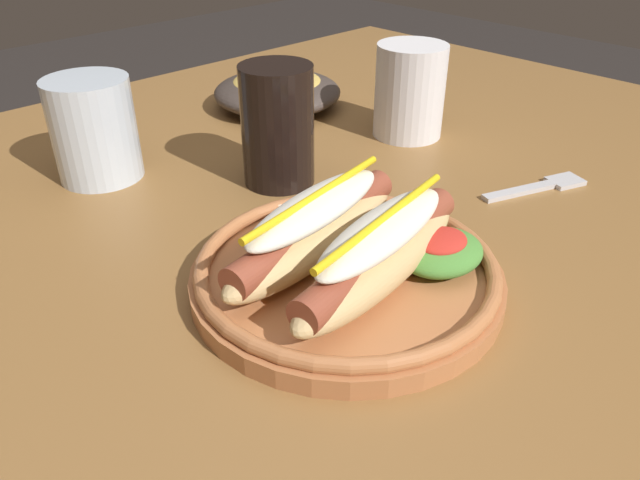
% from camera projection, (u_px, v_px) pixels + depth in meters
% --- Properties ---
extents(dining_table, '(1.36, 1.08, 0.74)m').
position_uv_depth(dining_table, '(311.00, 319.00, 0.59)').
color(dining_table, olive).
rests_on(dining_table, ground_plane).
extents(hot_dog_plate, '(0.25, 0.25, 0.08)m').
position_uv_depth(hot_dog_plate, '(351.00, 258.00, 0.47)').
color(hot_dog_plate, '#B77042').
rests_on(hot_dog_plate, dining_table).
extents(fork, '(0.12, 0.06, 0.00)m').
position_uv_depth(fork, '(541.00, 186.00, 0.63)').
color(fork, silver).
rests_on(fork, dining_table).
extents(soda_cup, '(0.07, 0.07, 0.12)m').
position_uv_depth(soda_cup, '(278.00, 126.00, 0.62)').
color(soda_cup, black).
rests_on(soda_cup, dining_table).
extents(water_cup, '(0.09, 0.09, 0.11)m').
position_uv_depth(water_cup, '(94.00, 129.00, 0.63)').
color(water_cup, silver).
rests_on(water_cup, dining_table).
extents(extra_cup, '(0.08, 0.08, 0.11)m').
position_uv_depth(extra_cup, '(410.00, 91.00, 0.73)').
color(extra_cup, white).
rests_on(extra_cup, dining_table).
extents(side_bowl, '(0.17, 0.17, 0.05)m').
position_uv_depth(side_bowl, '(277.00, 90.00, 0.83)').
color(side_bowl, '#423833').
rests_on(side_bowl, dining_table).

